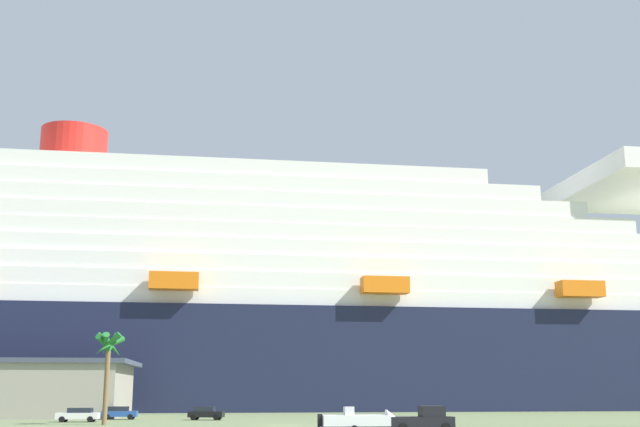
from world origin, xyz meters
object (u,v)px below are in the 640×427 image
object	(u,v)px
pickup_truck	(423,420)
parked_car_black_coupe	(206,413)
parked_car_white_van	(78,415)
palm_tree	(108,351)
cruise_ship	(265,312)
small_boat_on_trailer	(364,421)
parked_car_blue_suv	(120,413)

from	to	relation	value
pickup_truck	parked_car_black_coupe	size ratio (longest dim) A/B	1.30
pickup_truck	parked_car_black_coupe	distance (m)	36.69
pickup_truck	parked_car_white_van	distance (m)	42.79
palm_tree	cruise_ship	bearing A→B (deg)	77.09
palm_tree	pickup_truck	bearing A→B (deg)	-26.81
pickup_truck	palm_tree	bearing A→B (deg)	153.19
small_boat_on_trailer	parked_car_black_coupe	world-z (taller)	small_boat_on_trailer
palm_tree	parked_car_black_coupe	distance (m)	17.95
parked_car_white_van	parked_car_black_coupe	bearing A→B (deg)	22.91
small_boat_on_trailer	parked_car_black_coupe	bearing A→B (deg)	118.90
parked_car_white_van	parked_car_blue_suv	bearing A→B (deg)	70.82
pickup_truck	parked_car_blue_suv	distance (m)	45.80
small_boat_on_trailer	palm_tree	distance (m)	31.03
palm_tree	parked_car_white_van	xyz separation A→B (m)	(-4.76, 8.03, -6.80)
pickup_truck	small_boat_on_trailer	bearing A→B (deg)	-174.63
parked_car_black_coupe	pickup_truck	bearing A→B (deg)	-53.55
cruise_ship	pickup_truck	world-z (taller)	cruise_ship
palm_tree	parked_car_white_van	size ratio (longest dim) A/B	2.00
parked_car_blue_suv	cruise_ship	bearing A→B (deg)	70.79
small_boat_on_trailer	palm_tree	bearing A→B (deg)	147.88
palm_tree	small_boat_on_trailer	bearing A→B (deg)	-32.12
parked_car_white_van	parked_car_black_coupe	world-z (taller)	same
cruise_ship	parked_car_black_coupe	distance (m)	52.64
small_boat_on_trailer	parked_car_black_coupe	distance (m)	34.27
small_boat_on_trailer	parked_car_black_coupe	size ratio (longest dim) A/B	1.81
small_boat_on_trailer	cruise_ship	bearing A→B (deg)	97.98
parked_car_white_van	parked_car_black_coupe	xyz separation A→B (m)	(13.87, 5.86, -0.00)
pickup_truck	small_boat_on_trailer	xyz separation A→B (m)	(-5.24, -0.49, -0.08)
cruise_ship	pickup_truck	xyz separation A→B (m)	(16.38, -79.00, -16.87)
cruise_ship	small_boat_on_trailer	world-z (taller)	cruise_ship
palm_tree	parked_car_blue_suv	distance (m)	17.85
parked_car_white_van	parked_car_blue_suv	xyz separation A→B (m)	(2.91, 8.37, -0.00)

